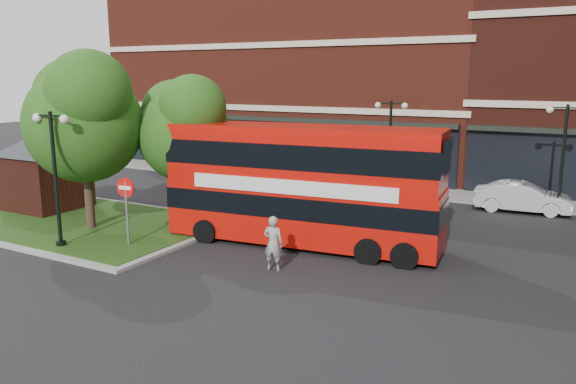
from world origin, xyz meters
The scene contains 15 objects.
ground centered at (0.00, 0.00, 0.00)m, with size 120.00×120.00×0.00m, color black.
pavement_far centered at (0.00, 16.50, 0.06)m, with size 44.00×3.00×0.12m, color slate.
terrace_far_left centered at (-8.00, 24.00, 7.00)m, with size 26.00×12.00×14.00m, color maroon.
traffic_island centered at (-8.00, 3.00, 0.07)m, with size 12.60×7.60×0.15m.
kiosk centered at (-11.00, 4.00, 2.32)m, with size 6.51×6.51×3.60m.
tree_island_west centered at (-6.60, 2.58, 4.79)m, with size 5.40×4.71×7.21m.
tree_island_east centered at (-3.58, 5.06, 4.24)m, with size 4.46×3.90×6.29m.
lamp_island centered at (-5.50, 0.20, 2.83)m, with size 1.72×0.36×5.00m.
lamp_far_left centered at (2.00, 14.50, 2.83)m, with size 1.72×0.36×5.00m.
lamp_far_right centered at (10.00, 14.50, 2.83)m, with size 1.72×0.36×5.00m.
bus centered at (1.94, 4.94, 2.56)m, with size 10.41×3.39×3.90m.
woman centered at (2.45, 2.00, 0.91)m, with size 0.66×0.44×1.82m, color gray.
car_silver centered at (-3.05, 14.50, 0.75)m, with size 1.77×4.40×1.50m, color #AAACB1.
car_white centered at (8.48, 14.50, 0.70)m, with size 1.48×4.25×1.40m, color silver.
no_entry_sign centered at (-3.43, 1.50, 1.87)m, with size 0.72×0.15×2.62m.
Camera 1 is at (11.32, -12.97, 6.20)m, focal length 35.00 mm.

